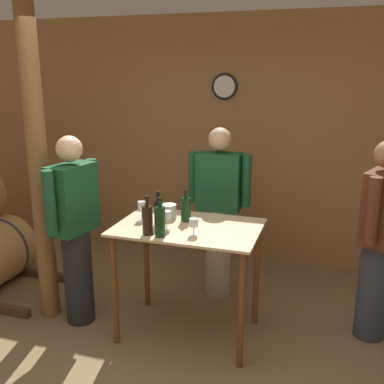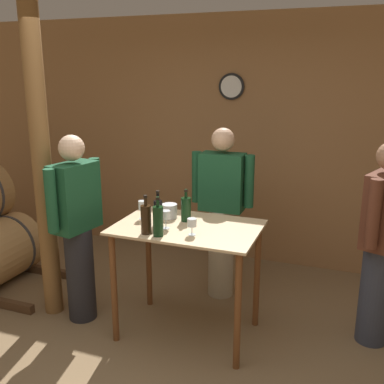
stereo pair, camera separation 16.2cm
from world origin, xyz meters
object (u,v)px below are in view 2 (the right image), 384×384
at_px(wine_bottle_far_left, 158,211).
at_px(wine_glass_near_left, 142,206).
at_px(wine_bottle_right, 186,209).
at_px(person_visitor_bearded, 77,226).
at_px(wooden_post, 42,165).
at_px(wine_glass_near_right, 192,223).
at_px(wine_bottle_left, 146,219).
at_px(wine_bottle_center, 158,220).
at_px(ice_bucket, 170,211).
at_px(wine_glass_near_center, 166,215).
at_px(person_visitor_with_scarf, 381,241).
at_px(person_host, 222,210).

bearing_deg(wine_bottle_far_left, wine_glass_near_left, 156.59).
distance_m(wine_bottle_right, person_visitor_bearded, 0.94).
xyz_separation_m(wooden_post, wine_bottle_far_left, (1.03, 0.05, -0.31)).
distance_m(wine_bottle_far_left, wine_glass_near_right, 0.36).
height_order(wine_glass_near_left, wine_glass_near_right, wine_glass_near_left).
bearing_deg(wine_bottle_right, wine_bottle_far_left, -138.81).
xyz_separation_m(wine_bottle_left, wine_glass_near_right, (0.33, 0.09, -0.02)).
relative_size(wine_bottle_center, ice_bucket, 2.38).
height_order(wine_glass_near_right, person_visitor_bearded, person_visitor_bearded).
xyz_separation_m(wooden_post, wine_glass_near_right, (1.37, -0.07, -0.32)).
bearing_deg(ice_bucket, wine_bottle_center, -77.95).
height_order(wine_glass_near_center, person_visitor_with_scarf, person_visitor_with_scarf).
height_order(wooden_post, person_visitor_with_scarf, wooden_post).
relative_size(wine_bottle_far_left, wine_glass_near_right, 2.16).
bearing_deg(person_visitor_bearded, wine_glass_near_left, 14.12).
bearing_deg(wine_glass_near_center, ice_bucket, 107.06).
bearing_deg(person_visitor_with_scarf, wine_bottle_far_left, -164.69).
distance_m(wine_glass_near_left, ice_bucket, 0.23).
height_order(wine_bottle_center, person_visitor_bearded, person_visitor_bearded).
distance_m(wine_bottle_center, ice_bucket, 0.43).
bearing_deg(wine_glass_near_right, wine_glass_near_center, 165.11).
relative_size(wooden_post, wine_glass_near_left, 17.60).
bearing_deg(wine_bottle_right, wine_glass_near_center, -110.14).
bearing_deg(wine_bottle_center, wine_glass_near_right, 24.69).
bearing_deg(wooden_post, person_visitor_bearded, -1.31).
distance_m(wine_bottle_center, wine_glass_near_left, 0.42).
distance_m(wine_glass_near_left, person_host, 0.86).
height_order(wine_bottle_left, wine_bottle_right, wine_bottle_left).
distance_m(person_host, person_visitor_with_scarf, 1.41).
bearing_deg(person_host, wine_bottle_center, -100.11).
relative_size(wine_bottle_far_left, wine_bottle_left, 0.93).
relative_size(person_visitor_with_scarf, person_visitor_bearded, 1.00).
relative_size(wine_bottle_left, wine_bottle_right, 1.12).
xyz_separation_m(wine_bottle_center, wine_glass_near_right, (0.22, 0.10, -0.03)).
bearing_deg(wine_glass_near_center, wooden_post, 179.39).
relative_size(wine_bottle_center, wine_glass_near_left, 1.93).
relative_size(wine_bottle_right, ice_bucket, 2.11).
xyz_separation_m(wooden_post, ice_bucket, (1.05, 0.24, -0.36)).
bearing_deg(wine_bottle_center, wine_bottle_left, 172.81).
distance_m(wine_bottle_left, person_visitor_bearded, 0.77).
xyz_separation_m(wine_glass_near_left, person_visitor_bearded, (-0.55, -0.14, -0.20)).
bearing_deg(wine_bottle_right, wine_bottle_left, -114.87).
height_order(wooden_post, person_visitor_bearded, wooden_post).
relative_size(wine_bottle_far_left, ice_bucket, 2.20).
xyz_separation_m(wooden_post, wine_bottle_left, (1.04, -0.17, -0.30)).
distance_m(wooden_post, person_visitor_with_scarf, 2.78).
height_order(wooden_post, ice_bucket, wooden_post).
bearing_deg(wine_glass_near_left, wine_bottle_center, -47.34).
bearing_deg(wine_glass_near_center, wine_glass_near_left, 152.40).
relative_size(wine_bottle_far_left, person_host, 0.17).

